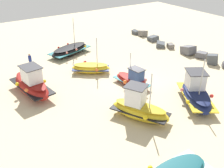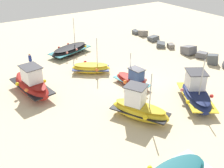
% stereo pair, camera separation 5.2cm
% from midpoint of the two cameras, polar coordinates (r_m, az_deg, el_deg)
% --- Properties ---
extents(ground_plane, '(57.37, 57.37, 0.00)m').
position_cam_midpoint_polar(ground_plane, '(24.42, 4.78, 0.24)').
color(ground_plane, beige).
extents(fishing_boat_0, '(3.29, 3.88, 3.60)m').
position_cam_midpoint_polar(fishing_boat_0, '(26.19, -4.48, 3.45)').
color(fishing_boat_0, gold).
rests_on(fishing_boat_0, ground_plane).
extents(fishing_boat_1, '(4.58, 3.44, 3.81)m').
position_cam_midpoint_polar(fishing_boat_1, '(19.17, 5.94, -5.19)').
color(fishing_boat_1, gold).
rests_on(fishing_boat_1, ground_plane).
extents(fishing_boat_2, '(3.51, 5.52, 4.10)m').
position_cam_midpoint_polar(fishing_boat_2, '(31.10, -8.92, 7.22)').
color(fishing_boat_2, black).
rests_on(fishing_boat_2, ground_plane).
extents(fishing_boat_3, '(3.87, 2.06, 3.10)m').
position_cam_midpoint_polar(fishing_boat_3, '(23.64, 4.49, 0.91)').
color(fishing_boat_3, maroon).
rests_on(fishing_boat_3, ground_plane).
extents(fishing_boat_4, '(5.13, 4.16, 3.97)m').
position_cam_midpoint_polar(fishing_boat_4, '(22.04, 17.62, -1.92)').
color(fishing_boat_4, navy).
rests_on(fishing_boat_4, ground_plane).
extents(fishing_boat_6, '(5.32, 2.48, 2.63)m').
position_cam_midpoint_polar(fishing_boat_6, '(23.16, -16.83, -0.04)').
color(fishing_boat_6, maroon).
rests_on(fishing_boat_6, ground_plane).
extents(person_walking, '(0.32, 0.32, 1.61)m').
position_cam_midpoint_polar(person_walking, '(28.11, -17.08, 4.95)').
color(person_walking, brown).
rests_on(person_walking, ground_plane).
extents(breakwater_rocks, '(24.47, 3.10, 1.27)m').
position_cam_midpoint_polar(breakwater_rocks, '(30.30, 20.58, 4.92)').
color(breakwater_rocks, '#4C5156').
rests_on(breakwater_rocks, ground_plane).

